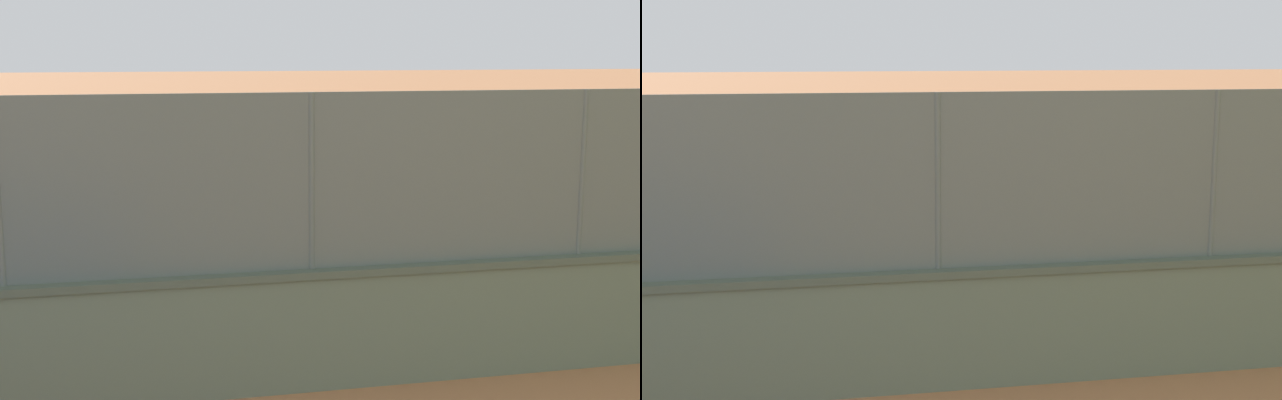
{
  "view_description": "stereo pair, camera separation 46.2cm",
  "coord_description": "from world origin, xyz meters",
  "views": [
    {
      "loc": [
        4.06,
        19.64,
        3.64
      ],
      "look_at": [
        0.68,
        6.22,
        1.21
      ],
      "focal_mm": 48.18,
      "sensor_mm": 36.0,
      "label": 1
    },
    {
      "loc": [
        3.61,
        19.75,
        3.64
      ],
      "look_at": [
        0.68,
        6.22,
        1.21
      ],
      "focal_mm": 48.18,
      "sensor_mm": 36.0,
      "label": 2
    }
  ],
  "objects": [
    {
      "name": "sports_ball",
      "position": [
        3.2,
        0.04,
        0.08
      ],
      "size": [
        0.15,
        0.15,
        0.15
      ],
      "primitive_type": "sphere",
      "color": "yellow",
      "rests_on": "ground_plane"
    },
    {
      "name": "player_near_wall_returning",
      "position": [
        4.24,
        -0.56,
        1.0
      ],
      "size": [
        1.17,
        0.78,
        1.68
      ],
      "color": "navy",
      "rests_on": "ground_plane"
    },
    {
      "name": "courtside_bench",
      "position": [
        3.65,
        9.98,
        0.46
      ],
      "size": [
        1.61,
        0.42,
        0.87
      ],
      "color": "brown",
      "rests_on": "ground_plane"
    },
    {
      "name": "ground_plane",
      "position": [
        0.0,
        0.0,
        0.0
      ],
      "size": [
        260.0,
        260.0,
        0.0
      ],
      "primitive_type": "plane",
      "color": "#B27247"
    },
    {
      "name": "player_at_service_line",
      "position": [
        -2.54,
        5.78,
        0.97
      ],
      "size": [
        0.73,
        1.15,
        1.64
      ],
      "color": "#B2B2B2",
      "rests_on": "ground_plane"
    },
    {
      "name": "fence_panel_on_wall",
      "position": [
        0.41,
        11.03,
        2.27
      ],
      "size": [
        28.17,
        0.84,
        1.88
      ],
      "color": "slate",
      "rests_on": "perimeter_wall"
    },
    {
      "name": "perimeter_wall",
      "position": [
        0.41,
        11.03,
        0.67
      ],
      "size": [
        28.68,
        1.15,
        1.34
      ],
      "color": "slate",
      "rests_on": "ground_plane"
    },
    {
      "name": "player_foreground_swinging",
      "position": [
        0.66,
        3.13,
        1.01
      ],
      "size": [
        1.01,
        0.92,
        1.69
      ],
      "color": "#B2B2B2",
      "rests_on": "ground_plane"
    }
  ]
}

